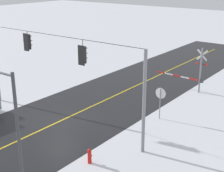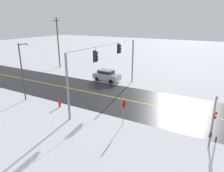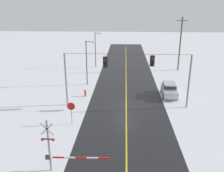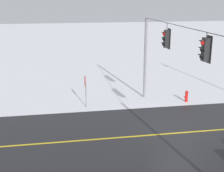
# 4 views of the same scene
# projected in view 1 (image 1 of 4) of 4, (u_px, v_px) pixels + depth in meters

# --- Properties ---
(ground_plane) EXTENTS (160.00, 160.00, 0.00)m
(ground_plane) POSITION_uv_depth(u_px,v_px,m) (59.00, 122.00, 23.90)
(ground_plane) COLOR white
(signal_span) EXTENTS (14.20, 0.47, 6.22)m
(signal_span) POSITION_uv_depth(u_px,v_px,m) (56.00, 67.00, 22.64)
(signal_span) COLOR gray
(signal_span) RESTS_ON ground
(stop_sign) EXTENTS (0.80, 0.09, 2.35)m
(stop_sign) POSITION_uv_depth(u_px,v_px,m) (160.00, 96.00, 23.88)
(stop_sign) COLOR gray
(stop_sign) RESTS_ON ground
(railroad_crossing) EXTENTS (4.75, 0.31, 4.00)m
(railroad_crossing) POSITION_uv_depth(u_px,v_px,m) (196.00, 70.00, 29.34)
(railroad_crossing) COLOR gray
(railroad_crossing) RESTS_ON ground
(streetlamp_near) EXTENTS (1.39, 0.28, 6.50)m
(streetlamp_near) POSITION_uv_depth(u_px,v_px,m) (15.00, 132.00, 13.64)
(streetlamp_near) COLOR #38383D
(streetlamp_near) RESTS_ON ground
(fire_hydrant) EXTENTS (0.24, 0.31, 0.88)m
(fire_hydrant) POSITION_uv_depth(u_px,v_px,m) (90.00, 156.00, 18.55)
(fire_hydrant) COLOR red
(fire_hydrant) RESTS_ON ground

